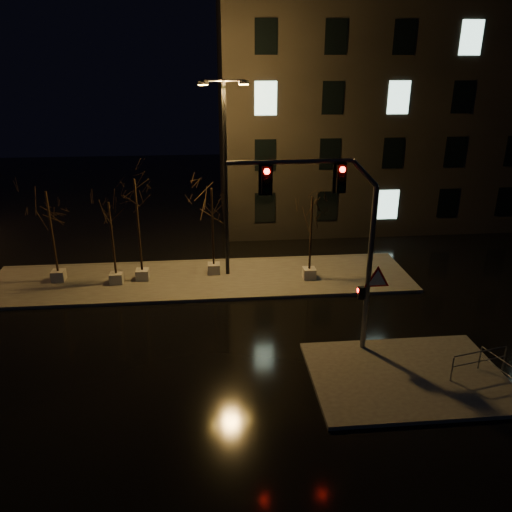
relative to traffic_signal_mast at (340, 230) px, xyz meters
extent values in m
plane|color=black|center=(-5.20, 1.53, -5.09)|extent=(90.00, 90.00, 0.00)
cube|color=#494842|center=(-5.20, 7.53, -5.01)|extent=(22.00, 5.00, 0.15)
cube|color=#494842|center=(2.30, -1.97, -5.01)|extent=(7.00, 5.00, 0.15)
cube|color=black|center=(8.80, 19.53, 2.41)|extent=(25.00, 12.00, 15.00)
cube|color=#ADABA1|center=(-12.59, 7.88, -4.66)|extent=(0.65, 0.65, 0.55)
cylinder|color=black|center=(-12.59, 7.88, -2.29)|extent=(0.11, 0.11, 4.20)
cube|color=#ADABA1|center=(-9.55, 7.29, -4.66)|extent=(0.65, 0.65, 0.55)
cylinder|color=black|center=(-9.55, 7.29, -2.53)|extent=(0.11, 0.11, 3.73)
cube|color=#ADABA1|center=(-8.27, 7.62, -4.66)|extent=(0.65, 0.65, 0.55)
cylinder|color=black|center=(-8.27, 7.62, -2.00)|extent=(0.11, 0.11, 4.77)
cube|color=#ADABA1|center=(-4.55, 8.09, -4.66)|extent=(0.65, 0.65, 0.55)
cylinder|color=black|center=(-4.55, 8.09, -2.33)|extent=(0.11, 0.11, 4.12)
cube|color=#ADABA1|center=(0.42, 6.97, -4.66)|extent=(0.65, 0.65, 0.55)
cylinder|color=black|center=(0.42, 6.97, -2.46)|extent=(0.11, 0.11, 3.86)
cylinder|color=slate|center=(1.22, 0.03, -1.67)|extent=(0.20, 0.20, 6.53)
cylinder|color=slate|center=(-1.87, -0.04, 2.50)|extent=(4.35, 0.25, 0.15)
cube|color=black|center=(-0.09, 0.00, 1.91)|extent=(0.33, 0.25, 0.98)
cube|color=black|center=(-2.70, -0.05, 1.91)|extent=(0.33, 0.25, 0.98)
cube|color=black|center=(0.98, 0.03, -2.54)|extent=(0.24, 0.20, 0.49)
cone|color=red|center=(1.55, -0.02, -2.00)|extent=(1.13, 0.06, 1.13)
sphere|color=#FF0C07|center=(1.22, 0.03, 2.23)|extent=(0.20, 0.20, 0.20)
cylinder|color=black|center=(-3.82, 7.98, -0.03)|extent=(0.20, 0.20, 9.81)
cylinder|color=black|center=(-3.82, 7.98, 4.87)|extent=(2.13, 0.53, 0.10)
cube|color=yellow|center=(-4.78, 7.78, 4.72)|extent=(0.54, 0.37, 0.20)
cube|color=yellow|center=(-2.86, 8.17, 4.72)|extent=(0.54, 0.37, 0.20)
cylinder|color=slate|center=(3.69, -2.47, -4.47)|extent=(0.05, 0.05, 0.93)
cylinder|color=slate|center=(5.92, -1.99, -4.47)|extent=(0.05, 0.05, 0.93)
cylinder|color=slate|center=(4.80, -2.23, -3.96)|extent=(2.23, 0.52, 0.04)
cylinder|color=slate|center=(4.80, -2.23, -4.37)|extent=(2.23, 0.52, 0.04)
cylinder|color=slate|center=(5.06, -1.83, -4.50)|extent=(0.05, 0.05, 0.88)
cylinder|color=slate|center=(5.30, -2.78, -4.01)|extent=(0.53, 1.91, 0.04)
cylinder|color=slate|center=(5.30, -2.78, -4.40)|extent=(0.53, 1.91, 0.04)
camera|label=1|loc=(-4.62, -16.72, 5.62)|focal=35.00mm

